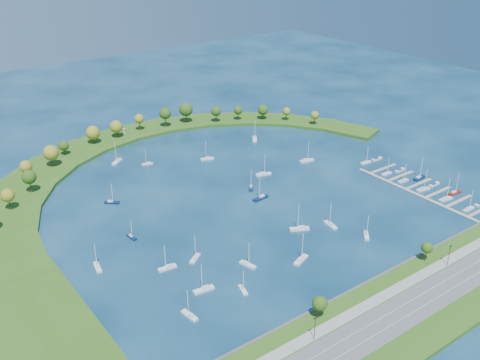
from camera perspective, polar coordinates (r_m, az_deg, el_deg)
ground at (r=312.25m, az=-0.19°, el=-1.22°), size 700.00×700.00×0.00m
south_shoreline at (r=238.86m, az=17.89°, el=-11.73°), size 420.00×43.10×11.60m
breakwater at (r=329.29m, az=-11.78°, el=-0.11°), size 286.74×247.64×2.00m
breakwater_trees at (r=372.71m, az=-10.83°, el=4.68°), size 237.84×91.02×15.04m
harbor_tower at (r=397.51m, az=-11.83°, el=4.93°), size 2.60×2.60×4.10m
dock_system at (r=330.13m, az=18.33°, el=-0.99°), size 24.28×82.00×1.60m
moored_boat_0 at (r=357.22m, az=-12.52°, el=1.91°), size 9.14×7.78×13.88m
moored_boat_1 at (r=248.98m, az=-7.47°, el=-8.87°), size 8.68×3.15×12.49m
moored_boat_2 at (r=350.80m, az=-9.51°, el=1.71°), size 7.14×4.09×10.13m
moored_boat_3 at (r=315.59m, az=1.13°, el=-0.73°), size 6.51×7.49×11.46m
moored_boat_4 at (r=352.74m, az=6.86°, el=2.05°), size 9.61×4.62×13.62m
moored_boat_5 at (r=353.68m, az=-3.39°, el=2.25°), size 8.67×5.18×12.32m
moored_boat_6 at (r=304.15m, az=2.14°, el=-1.81°), size 9.85×3.71×14.14m
moored_boat_7 at (r=331.93m, az=2.41°, el=0.65°), size 9.73×5.36×13.78m
moored_boat_8 at (r=307.50m, az=-13.04°, el=-2.20°), size 7.72×6.94×11.96m
moored_boat_9 at (r=273.73m, az=-11.08°, el=-5.71°), size 2.62×6.77×9.69m
moored_boat_10 at (r=234.60m, az=-3.73°, el=-11.11°), size 9.32×3.63×13.34m
moored_boat_11 at (r=249.01m, az=0.78°, el=-8.62°), size 4.30×8.47×11.99m
moored_boat_12 at (r=253.85m, az=-4.66°, el=-7.98°), size 7.86×6.37×11.76m
moored_boat_13 at (r=276.66m, az=6.14°, el=-4.95°), size 9.93×7.03×14.40m
moored_boat_14 at (r=282.03m, az=9.29°, el=-4.53°), size 3.63×9.00×12.85m
moored_boat_15 at (r=276.74m, az=12.85°, el=-5.51°), size 7.13×7.54×11.93m
moored_boat_16 at (r=255.22m, az=-14.44°, el=-8.61°), size 3.89×8.55×12.13m
moored_boat_17 at (r=222.05m, az=-5.20°, el=-13.64°), size 3.40×8.48×12.12m
moored_boat_18 at (r=384.79m, az=1.52°, el=4.29°), size 8.22×9.66×14.66m
moored_boat_19 at (r=234.21m, az=0.31°, el=-11.14°), size 3.81×7.24×10.25m
moored_boat_20 at (r=253.39m, az=6.28°, el=-8.11°), size 9.80×5.64×13.90m
docked_boat_0 at (r=316.88m, az=22.45°, el=-2.73°), size 7.85×2.28×11.50m
docked_boat_1 at (r=325.26m, az=23.46°, el=-2.24°), size 8.25×2.44×1.68m
docked_boat_2 at (r=323.15m, az=20.38°, el=-1.80°), size 8.85×3.65×12.63m
docked_boat_3 at (r=332.05m, az=21.19°, el=-1.19°), size 8.76×3.20×12.60m
docked_boat_4 at (r=330.23m, az=18.31°, el=-0.86°), size 8.94×3.75×12.74m
docked_boat_5 at (r=338.45m, az=19.33°, el=-0.42°), size 8.40×2.77×1.69m
docked_boat_6 at (r=337.41m, az=16.44°, el=-0.03°), size 7.55×2.28×11.02m
docked_boat_7 at (r=343.57m, az=17.94°, el=0.25°), size 9.26×3.08×13.42m
docked_boat_8 at (r=344.13m, az=14.84°, el=0.69°), size 7.41×2.31×10.80m
docked_boat_9 at (r=351.14m, az=16.11°, el=0.99°), size 8.07×2.85×1.61m
docked_boat_10 at (r=356.52m, az=12.81°, el=1.82°), size 7.71×2.82×11.09m
docked_boat_11 at (r=363.52m, az=13.89°, el=2.12°), size 8.08×2.29×1.65m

